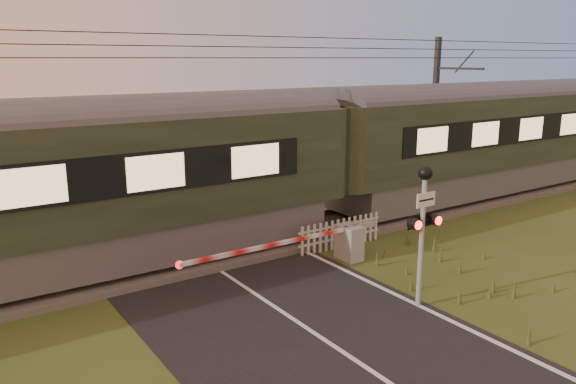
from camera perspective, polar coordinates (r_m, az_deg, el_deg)
ground at (r=11.35m, az=4.91°, el=-15.56°), size 160.00×160.00×0.00m
road at (r=11.20m, az=5.76°, el=-15.95°), size 6.00×140.00×0.03m
track_bed at (r=16.43m, az=-9.52°, el=-6.03°), size 140.00×3.40×0.39m
overhead_wires at (r=15.51m, az=-10.35°, el=14.10°), size 120.00×0.62×0.62m
train at (r=18.12m, az=3.42°, el=3.63°), size 45.65×3.15×4.26m
boom_gate at (r=15.60m, az=5.43°, el=-5.10°), size 6.03×0.75×1.00m
crossing_signal at (r=12.58m, az=13.58°, el=-1.94°), size 0.83×0.35×3.25m
picket_fence at (r=16.71m, az=5.36°, el=-4.19°), size 3.01×0.07×0.88m
catenary_mast at (r=24.93m, az=14.79°, el=8.00°), size 0.20×2.45×6.35m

